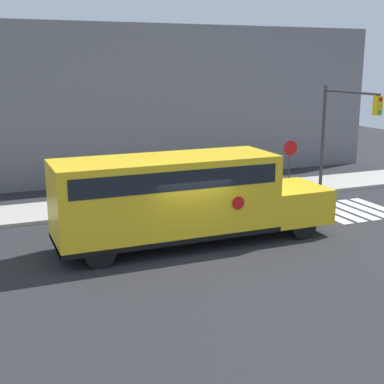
# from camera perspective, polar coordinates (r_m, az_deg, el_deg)

# --- Properties ---
(ground_plane) EXTENTS (60.00, 60.00, 0.00)m
(ground_plane) POSITION_cam_1_polar(r_m,az_deg,el_deg) (18.24, -0.37, -6.24)
(ground_plane) COLOR #28282B
(sidewalk_strip) EXTENTS (44.00, 3.00, 0.15)m
(sidewalk_strip) POSITION_cam_1_polar(r_m,az_deg,el_deg) (24.09, -6.21, -1.18)
(sidewalk_strip) COLOR #B2ADA3
(sidewalk_strip) RESTS_ON ground
(building_backdrop) EXTENTS (32.00, 4.00, 8.17)m
(building_backdrop) POSITION_cam_1_polar(r_m,az_deg,el_deg) (29.68, -10.02, 9.34)
(building_backdrop) COLOR slate
(building_backdrop) RESTS_ON ground
(crosswalk_stripes) EXTENTS (3.30, 3.20, 0.01)m
(crosswalk_stripes) POSITION_cam_1_polar(r_m,az_deg,el_deg) (24.09, 16.67, -1.86)
(crosswalk_stripes) COLOR white
(crosswalk_stripes) RESTS_ON ground
(school_bus) EXTENTS (9.89, 2.57, 3.12)m
(school_bus) POSITION_cam_1_polar(r_m,az_deg,el_deg) (18.32, -1.27, -0.38)
(school_bus) COLOR yellow
(school_bus) RESTS_ON ground
(stop_sign) EXTENTS (0.72, 0.10, 2.64)m
(stop_sign) POSITION_cam_1_polar(r_m,az_deg,el_deg) (25.81, 10.38, 3.50)
(stop_sign) COLOR #38383A
(stop_sign) RESTS_ON ground
(traffic_light) EXTENTS (0.28, 3.82, 5.18)m
(traffic_light) POSITION_cam_1_polar(r_m,az_deg,el_deg) (25.47, 15.59, 7.00)
(traffic_light) COLOR #38383A
(traffic_light) RESTS_ON ground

